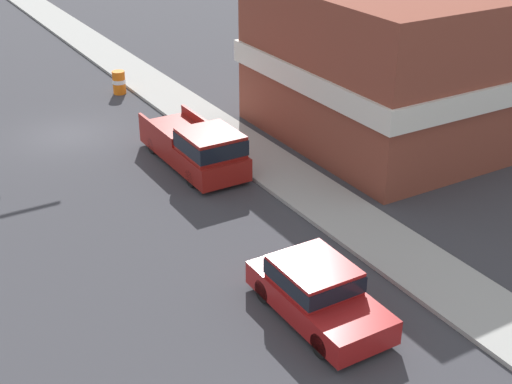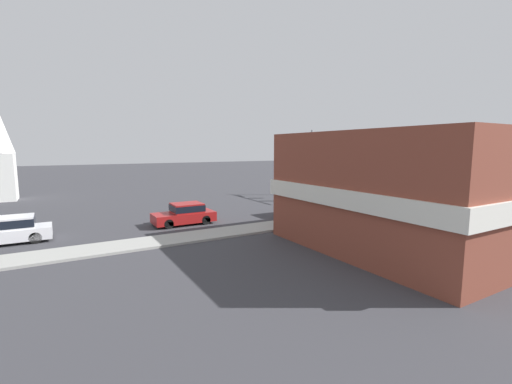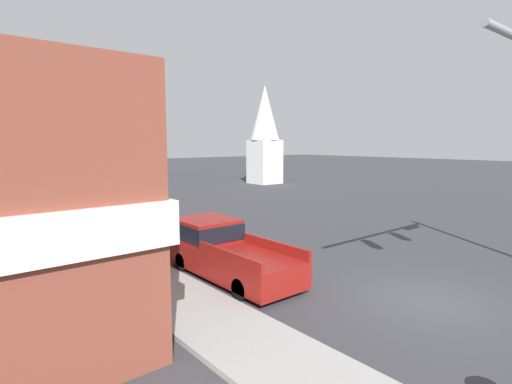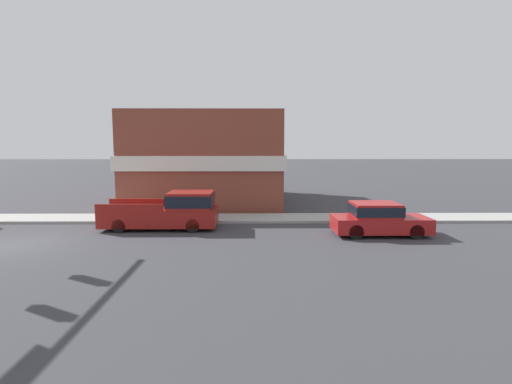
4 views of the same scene
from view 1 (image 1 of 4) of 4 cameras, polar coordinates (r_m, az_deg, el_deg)
ground_plane at (r=31.40m, az=-14.81°, el=4.40°), size 200.00×200.00×0.00m
sidewalk_curb at (r=33.20m, az=-5.40°, el=6.55°), size 2.40×60.00×0.14m
car_lead at (r=18.89m, az=4.88°, el=-7.83°), size 1.93×4.32×1.51m
pickup_truck_parked at (r=26.99m, az=-4.62°, el=3.62°), size 2.03×5.65×1.85m
construction_barrel at (r=35.93m, az=-10.90°, el=8.62°), size 0.64×0.64×1.14m
corner_brick_building at (r=31.02m, az=13.03°, el=10.47°), size 12.05×10.38×6.28m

